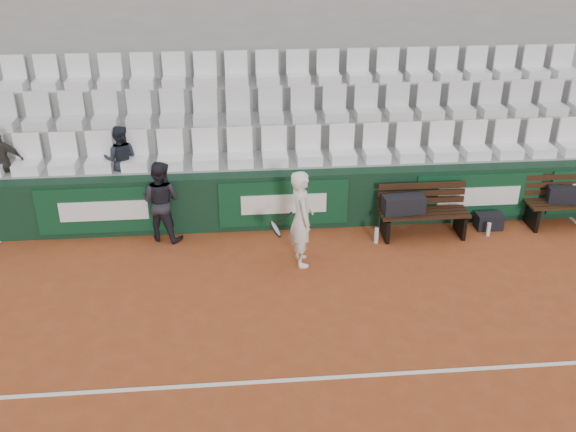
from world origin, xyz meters
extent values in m
plane|color=#A14824|center=(0.00, 0.00, 0.00)|extent=(80.00, 80.00, 0.00)
cube|color=white|center=(0.00, 0.00, 0.00)|extent=(18.00, 0.06, 0.01)
cube|color=black|center=(0.00, 4.00, 0.50)|extent=(18.00, 0.30, 1.00)
cube|color=#0C381E|center=(-3.20, 3.83, 0.52)|extent=(2.20, 0.04, 0.82)
cube|color=#0C381E|center=(-0.20, 3.83, 0.52)|extent=(2.20, 0.04, 0.82)
cube|color=#0C381E|center=(3.20, 3.83, 0.52)|extent=(2.20, 0.04, 0.82)
cube|color=gray|center=(0.00, 4.62, 0.50)|extent=(18.00, 0.95, 1.00)
cube|color=gray|center=(0.00, 5.58, 0.72)|extent=(18.00, 0.95, 1.45)
cube|color=gray|center=(0.00, 6.53, 0.95)|extent=(18.00, 0.95, 1.90)
cube|color=gray|center=(0.00, 7.15, 2.20)|extent=(18.00, 0.30, 4.40)
cube|color=white|center=(0.00, 4.45, 1.31)|extent=(11.90, 0.44, 0.63)
cube|color=silver|center=(0.00, 5.40, 1.77)|extent=(11.90, 0.44, 0.63)
cube|color=white|center=(0.00, 6.35, 2.21)|extent=(11.90, 0.44, 0.63)
cube|color=black|center=(2.13, 3.43, 0.23)|extent=(1.50, 0.56, 0.45)
cube|color=#321D0F|center=(4.77, 3.59, 0.23)|extent=(1.50, 0.56, 0.45)
cube|color=black|center=(1.77, 3.45, 0.60)|extent=(0.71, 0.35, 0.30)
cube|color=black|center=(4.66, 3.61, 0.58)|extent=(0.61, 0.39, 0.26)
cube|color=black|center=(3.36, 3.60, 0.14)|extent=(0.45, 0.28, 0.28)
cylinder|color=silver|center=(1.30, 3.26, 0.13)|extent=(0.08, 0.08, 0.27)
cylinder|color=silver|center=(3.26, 3.33, 0.12)|extent=(0.07, 0.07, 0.24)
imported|color=white|center=(-0.02, 2.74, 0.78)|extent=(0.43, 0.60, 1.56)
torus|color=black|center=(-0.42, 2.74, 0.62)|extent=(0.19, 0.30, 0.26)
cylinder|color=black|center=(-0.28, 2.74, 0.81)|extent=(0.26, 0.03, 0.20)
imported|color=black|center=(-2.24, 3.73, 0.70)|extent=(0.82, 0.74, 1.39)
imported|color=#1D212B|center=(-2.94, 4.50, 1.60)|extent=(0.60, 0.47, 1.20)
camera|label=1|loc=(-1.00, -5.96, 5.24)|focal=40.00mm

